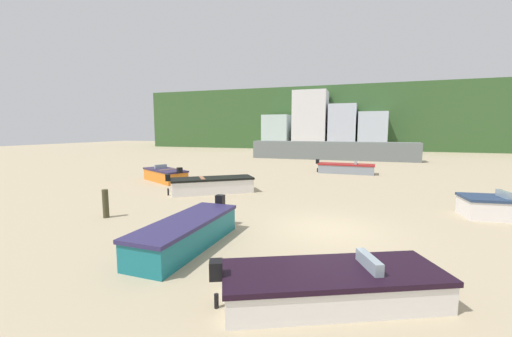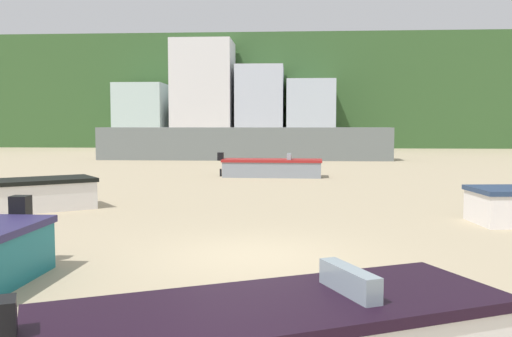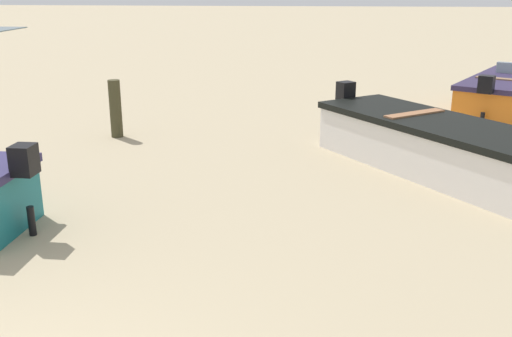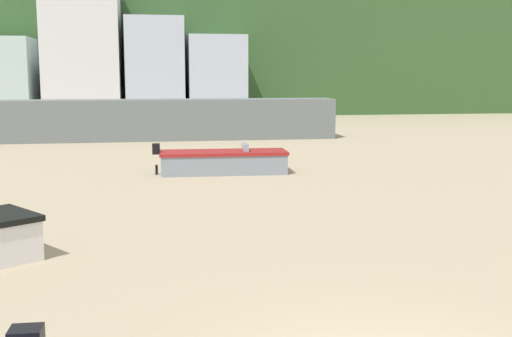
% 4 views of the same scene
% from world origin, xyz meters
% --- Properties ---
extents(ground_plane, '(160.00, 160.00, 0.00)m').
position_xyz_m(ground_plane, '(0.00, 0.00, 0.00)').
color(ground_plane, tan).
extents(headland_hill, '(90.00, 32.00, 12.28)m').
position_xyz_m(headland_hill, '(0.00, 66.00, 6.14)').
color(headland_hill, '#33552A').
rests_on(headland_hill, ground).
extents(harbor_pier, '(20.96, 2.40, 2.32)m').
position_xyz_m(harbor_pier, '(-2.74, 30.00, 1.16)').
color(harbor_pier, slate).
rests_on(harbor_pier, ground).
extents(townhouse_left, '(4.85, 5.05, 6.64)m').
position_xyz_m(townhouse_left, '(-14.57, 46.52, 3.32)').
color(townhouse_left, '#AEC6C3').
rests_on(townhouse_left, ground).
extents(townhouse_centre, '(5.97, 5.60, 10.90)m').
position_xyz_m(townhouse_centre, '(-8.28, 46.80, 5.45)').
color(townhouse_centre, silver).
rests_on(townhouse_centre, ground).
extents(townhouse_centre_right, '(4.68, 5.71, 8.34)m').
position_xyz_m(townhouse_centre_right, '(-2.53, 46.86, 4.17)').
color(townhouse_centre_right, '#B3BBCC').
rests_on(townhouse_centre_right, ground).
extents(townhouse_right, '(4.72, 5.85, 6.93)m').
position_xyz_m(townhouse_right, '(2.52, 46.92, 3.47)').
color(townhouse_right, '#B1BCCB').
rests_on(townhouse_right, ground).
extents(boat_grey_0, '(5.12, 1.74, 1.18)m').
position_xyz_m(boat_grey_0, '(-0.23, 16.75, 0.44)').
color(boat_grey_0, gray).
rests_on(boat_grey_0, ground).
extents(boat_teal_1, '(1.61, 4.99, 1.26)m').
position_xyz_m(boat_teal_1, '(-4.23, -3.39, 0.48)').
color(boat_teal_1, '#186B76').
rests_on(boat_teal_1, ground).
extents(boat_white_2, '(4.99, 4.25, 1.26)m').
position_xyz_m(boat_white_2, '(-7.56, 5.04, 0.48)').
color(boat_white_2, silver).
rests_on(boat_white_2, ground).
extents(boat_white_3, '(5.20, 3.65, 1.07)m').
position_xyz_m(boat_white_3, '(0.61, -5.24, 0.39)').
color(boat_white_3, silver).
rests_on(boat_white_3, ground).
extents(boat_orange_4, '(4.51, 3.51, 1.25)m').
position_xyz_m(boat_orange_4, '(-12.85, 7.82, 0.48)').
color(boat_orange_4, orange).
rests_on(boat_orange_4, ground).
extents(mooring_post_near_water, '(0.26, 0.26, 1.25)m').
position_xyz_m(mooring_post_near_water, '(-9.48, -1.45, 0.63)').
color(mooring_post_near_water, '#403C25').
rests_on(mooring_post_near_water, ground).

